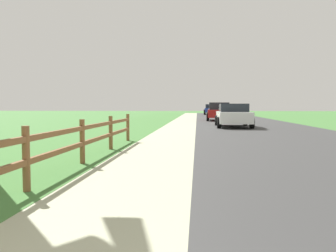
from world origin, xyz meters
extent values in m
plane|color=#427736|center=(0.00, 25.00, 0.00)|extent=(120.00, 120.00, 0.00)
cube|color=#373737|center=(3.50, 27.00, 0.00)|extent=(7.00, 66.00, 0.01)
cube|color=#ACAE8E|center=(-3.00, 27.00, 0.00)|extent=(6.00, 66.00, 0.01)
cube|color=#427736|center=(-4.50, 27.00, 0.01)|extent=(5.00, 66.00, 0.00)
cylinder|color=brown|center=(-2.39, 5.55, 0.48)|extent=(0.11, 0.11, 0.96)
cylinder|color=brown|center=(-2.39, 7.98, 0.48)|extent=(0.11, 0.11, 0.96)
cylinder|color=brown|center=(-2.39, 10.41, 0.48)|extent=(0.11, 0.11, 0.96)
cylinder|color=brown|center=(-2.39, 12.84, 0.48)|extent=(0.11, 0.11, 0.96)
cube|color=brown|center=(-2.39, 6.77, 0.43)|extent=(0.07, 12.15, 0.09)
cube|color=brown|center=(-2.39, 6.77, 0.77)|extent=(0.07, 12.15, 0.09)
cube|color=white|center=(2.20, 21.45, 0.59)|extent=(1.84, 4.57, 0.63)
cube|color=#1E232B|center=(2.20, 21.41, 1.14)|extent=(1.60, 2.22, 0.47)
cylinder|color=black|center=(1.31, 22.87, 0.32)|extent=(0.23, 0.64, 0.64)
cylinder|color=black|center=(3.11, 22.85, 0.32)|extent=(0.23, 0.64, 0.64)
cylinder|color=black|center=(1.29, 20.04, 0.32)|extent=(0.23, 0.64, 0.64)
cylinder|color=black|center=(3.08, 20.02, 0.32)|extent=(0.23, 0.64, 0.64)
cube|color=maroon|center=(1.91, 30.38, 0.61)|extent=(2.00, 4.43, 0.63)
cube|color=#1E232B|center=(1.91, 30.55, 1.23)|extent=(1.71, 2.09, 0.61)
cylinder|color=black|center=(1.01, 31.76, 0.35)|extent=(0.24, 0.70, 0.70)
cylinder|color=black|center=(2.89, 31.71, 0.35)|extent=(0.24, 0.70, 0.70)
cylinder|color=black|center=(0.94, 29.05, 0.35)|extent=(0.24, 0.70, 0.70)
cylinder|color=black|center=(2.81, 29.00, 0.35)|extent=(0.24, 0.70, 0.70)
cube|color=#B7BABF|center=(2.29, 39.85, 0.67)|extent=(2.02, 4.94, 0.74)
cube|color=#1E232B|center=(2.29, 39.85, 1.31)|extent=(1.69, 2.16, 0.54)
cylinder|color=black|center=(1.45, 41.39, 0.35)|extent=(0.25, 0.70, 0.69)
cylinder|color=black|center=(3.26, 41.32, 0.35)|extent=(0.25, 0.70, 0.69)
cylinder|color=black|center=(1.32, 38.38, 0.35)|extent=(0.25, 0.70, 0.69)
cylinder|color=black|center=(3.13, 38.30, 0.35)|extent=(0.25, 0.70, 0.69)
cube|color=navy|center=(2.06, 49.95, 0.63)|extent=(1.89, 4.33, 0.63)
cube|color=#1E232B|center=(2.06, 50.09, 1.21)|extent=(1.66, 2.33, 0.53)
cylinder|color=black|center=(1.11, 51.29, 0.37)|extent=(0.22, 0.74, 0.74)
cylinder|color=black|center=(3.00, 51.29, 0.37)|extent=(0.22, 0.74, 0.74)
cylinder|color=black|center=(1.12, 48.61, 0.37)|extent=(0.22, 0.74, 0.74)
cylinder|color=black|center=(3.00, 48.61, 0.37)|extent=(0.22, 0.74, 0.74)
camera|label=1|loc=(0.08, 0.83, 1.25)|focal=36.69mm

